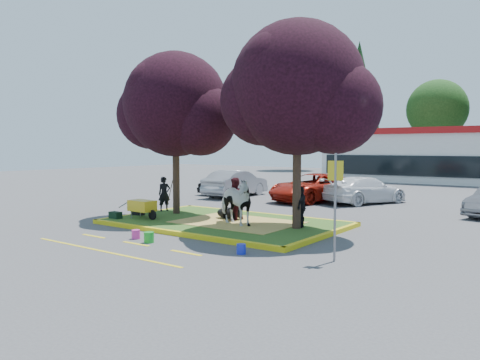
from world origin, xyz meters
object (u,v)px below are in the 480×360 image
Objects in this scene: cow at (233,202)px; car_black at (228,182)px; handler at (164,194)px; bucket_pink at (136,234)px; wheelbarrow at (142,206)px; bucket_blue at (241,249)px; calf at (229,213)px; sign_post at (335,194)px; bucket_green at (149,237)px; car_silver at (236,183)px.

cow is 12.50m from car_black.
bucket_pink is at bearing -117.94° from handler.
wheelbarrow is (-3.67, -0.85, -0.34)m from cow.
handler is 5.43× the size of bucket_blue.
cow is 1.52m from calf.
calf is 6.70m from sign_post.
bucket_green is at bearing -174.05° from cow.
sign_post is at bearing 9.02° from bucket_pink.
sign_post is (5.77, -3.16, 1.31)m from calf.
calf is 3.56× the size of bucket_pink.
sign_post reaches higher than cow.
car_silver is (-5.77, 12.04, 0.60)m from bucket_green.
sign_post is (9.31, -3.31, 0.80)m from handler.
sign_post reaches higher than car_silver.
calf reaches higher than bucket_pink.
sign_post reaches higher than calf.
sign_post is 6.47m from bucket_pink.
bucket_blue is at bearing -16.66° from wheelbarrow.
cow is at bearing 14.74° from wheelbarrow.
handler is at bearing 157.32° from calf.
sign_post is 10.10× the size of bucket_blue.
sign_post is 17.36m from car_black.
bucket_pink is at bearing 172.84° from sign_post.
cow is 10.84m from car_silver.
wheelbarrow reaches higher than bucket_green.
wheelbarrow is at bearing -165.80° from calf.
handler reaches higher than bucket_pink.
calf is 11.11m from car_black.
cow is 1.06× the size of wheelbarrow.
bucket_blue is 0.06× the size of car_black.
car_silver is (-5.44, 7.73, 0.39)m from calf.
cow reaches higher than handler.
wheelbarrow is 6.45m from bucket_blue.
calf is at bearing 36.11° from wheelbarrow.
calf is 0.24× the size of car_black.
wheelbarrow is at bearing 120.15° from cow.
bucket_blue is 16.27m from car_black.
cow reaches higher than calf.
cow is at bearing 65.67° from bucket_pink.
cow reaches higher than bucket_pink.
handler is at bearing -63.05° from car_black.
sign_post is 0.65× the size of car_black.
cow is 1.34× the size of handler.
car_black is at bearing 116.29° from bucket_pink.
car_black is at bearing 46.93° from handler.
bucket_blue is at bearing 125.07° from car_silver.
bucket_green is at bearing -55.16° from car_black.
sign_post is at bearing -7.15° from wheelbarrow.
bucket_pink is at bearing -57.53° from car_black.
calf is 0.55× the size of wheelbarrow.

